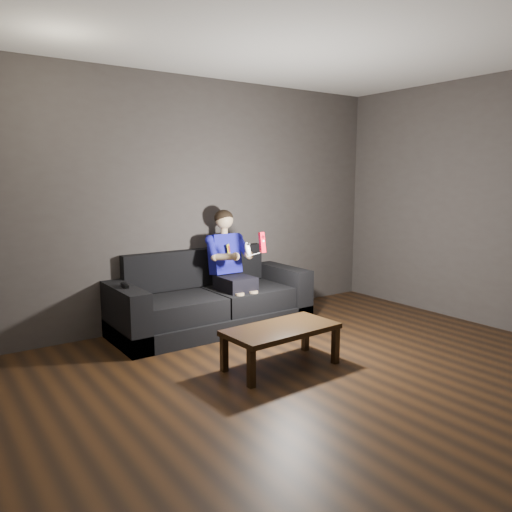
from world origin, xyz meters
TOP-DOWN VIEW (x-y plane):
  - floor at (0.00, 0.00)m, footprint 5.00×5.00m
  - back_wall at (0.00, 2.50)m, footprint 5.00×0.04m
  - ceiling at (0.00, 0.00)m, footprint 5.00×5.00m
  - sofa at (-0.04, 2.16)m, footprint 2.14×0.93m
  - child at (0.20, 2.11)m, footprint 0.49×0.61m
  - wii_remote_red at (0.29, 1.64)m, footprint 0.06×0.08m
  - nunchuk_white at (0.12, 1.65)m, footprint 0.08×0.10m
  - wii_remote_black at (-1.01, 2.08)m, footprint 0.06×0.17m
  - coffee_table at (-0.12, 0.79)m, footprint 1.01×0.54m

SIDE VIEW (x-z plane):
  - floor at x=0.00m, z-range 0.00..0.00m
  - sofa at x=-0.04m, z-range -0.14..0.68m
  - coffee_table at x=-0.12m, z-range 0.13..0.49m
  - wii_remote_black at x=-1.01m, z-range 0.58..0.62m
  - child at x=0.20m, z-range 0.13..1.34m
  - nunchuk_white at x=0.12m, z-range 0.84..0.99m
  - wii_remote_red at x=0.29m, z-range 0.86..1.07m
  - back_wall at x=0.00m, z-range 0.00..2.70m
  - ceiling at x=0.00m, z-range 2.69..2.71m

